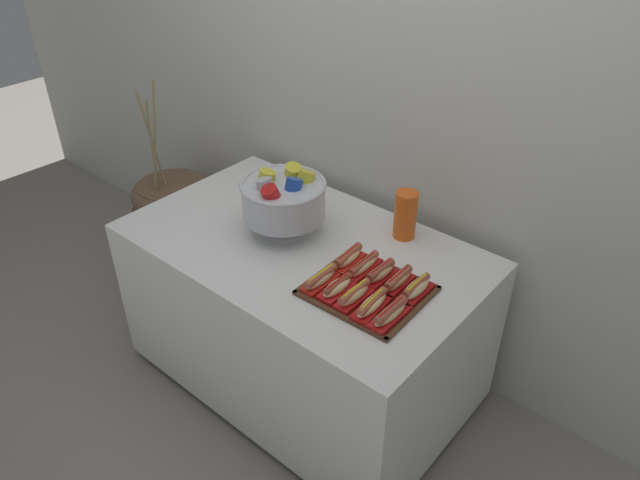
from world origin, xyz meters
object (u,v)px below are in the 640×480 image
at_px(floor_vase, 178,228).
at_px(hot_dog_1, 337,288).
at_px(serving_tray, 367,291).
at_px(hot_dog_7, 381,273).
at_px(hot_dog_8, 398,281).
at_px(cup_stack, 405,215).
at_px(buffet_table, 303,311).
at_px(hot_dog_3, 372,305).
at_px(hot_dog_4, 390,314).
at_px(hot_dog_0, 320,279).
at_px(hot_dog_6, 364,266).
at_px(punch_bowl, 283,198).
at_px(hot_dog_9, 416,289).
at_px(hot_dog_5, 348,258).
at_px(hot_dog_2, 354,295).

bearing_deg(floor_vase, hot_dog_1, -13.71).
bearing_deg(serving_tray, hot_dog_7, 91.72).
height_order(hot_dog_8, cup_stack, cup_stack).
distance_m(buffet_table, hot_dog_1, 0.53).
bearing_deg(hot_dog_8, serving_tray, -130.55).
relative_size(buffet_table, hot_dog_1, 9.48).
distance_m(hot_dog_7, cup_stack, 0.33).
height_order(hot_dog_3, hot_dog_4, hot_dog_4).
distance_m(floor_vase, serving_tray, 1.62).
distance_m(hot_dog_0, hot_dog_6, 0.18).
relative_size(buffet_table, serving_tray, 3.51).
distance_m(punch_bowl, cup_stack, 0.50).
height_order(floor_vase, hot_dog_4, floor_vase).
xyz_separation_m(hot_dog_9, punch_bowl, (-0.65, 0.01, 0.12)).
bearing_deg(hot_dog_9, cup_stack, 129.68).
relative_size(serving_tray, hot_dog_1, 2.70).
relative_size(hot_dog_3, hot_dog_7, 1.17).
relative_size(floor_vase, hot_dog_0, 7.10).
bearing_deg(hot_dog_5, hot_dog_4, -27.09).
bearing_deg(punch_bowl, hot_dog_7, -2.06).
xyz_separation_m(hot_dog_3, hot_dog_9, (0.07, 0.17, 0.00)).
bearing_deg(hot_dog_2, hot_dog_1, -178.28).
xyz_separation_m(serving_tray, hot_dog_3, (0.08, -0.08, 0.03)).
distance_m(floor_vase, punch_bowl, 1.21).
relative_size(hot_dog_1, hot_dog_8, 0.92).
xyz_separation_m(hot_dog_1, hot_dog_9, (0.22, 0.17, 0.00)).
height_order(buffet_table, serving_tray, serving_tray).
relative_size(hot_dog_8, punch_bowl, 0.48).
height_order(hot_dog_2, hot_dog_3, hot_dog_2).
relative_size(hot_dog_5, punch_bowl, 0.48).
bearing_deg(hot_dog_2, hot_dog_8, 67.28).
relative_size(hot_dog_2, hot_dog_6, 0.88).
height_order(hot_dog_0, hot_dog_7, hot_dog_7).
bearing_deg(hot_dog_4, hot_dog_7, 133.99).
bearing_deg(cup_stack, hot_dog_6, -84.83).
bearing_deg(hot_dog_2, cup_stack, 102.84).
distance_m(buffet_table, hot_dog_2, 0.58).
bearing_deg(hot_dog_1, hot_dog_7, 67.28).
bearing_deg(punch_bowl, buffet_table, -10.50).
bearing_deg(hot_dog_1, hot_dog_6, 91.72).
height_order(floor_vase, hot_dog_3, floor_vase).
relative_size(hot_dog_3, hot_dog_9, 1.12).
bearing_deg(serving_tray, punch_bowl, 168.69).
bearing_deg(hot_dog_6, floor_vase, 172.59).
xyz_separation_m(hot_dog_1, hot_dog_3, (0.15, 0.00, -0.00)).
relative_size(buffet_table, hot_dog_4, 8.05).
bearing_deg(buffet_table, hot_dog_8, 0.66).
xyz_separation_m(hot_dog_2, hot_dog_7, (-0.00, 0.16, 0.00)).
bearing_deg(hot_dog_1, hot_dog_5, 116.16).
relative_size(serving_tray, hot_dog_6, 2.27).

